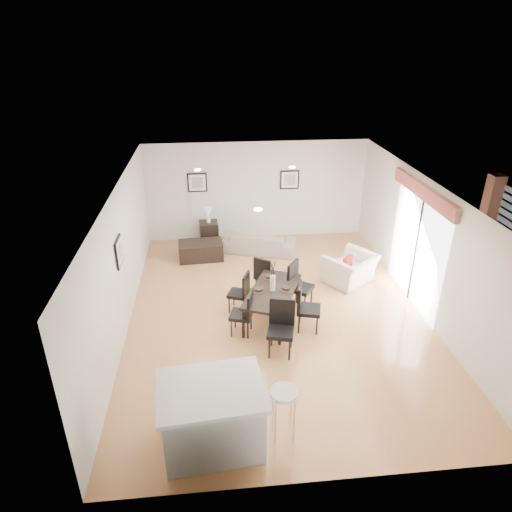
{
  "coord_description": "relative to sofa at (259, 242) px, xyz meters",
  "views": [
    {
      "loc": [
        -1.25,
        -7.93,
        5.25
      ],
      "look_at": [
        -0.39,
        0.4,
        1.14
      ],
      "focal_mm": 32.0,
      "sensor_mm": 36.0,
      "label": 1
    }
  ],
  "objects": [
    {
      "name": "ground",
      "position": [
        0.04,
        -2.97,
        -0.27
      ],
      "size": [
        8.0,
        8.0,
        0.0
      ],
      "primitive_type": "plane",
      "color": "tan",
      "rests_on": "ground"
    },
    {
      "name": "wall_back",
      "position": [
        0.04,
        1.03,
        1.08
      ],
      "size": [
        6.0,
        0.04,
        2.7
      ],
      "primitive_type": "cube",
      "color": "beige",
      "rests_on": "ground"
    },
    {
      "name": "wall_front",
      "position": [
        0.04,
        -6.97,
        1.08
      ],
      "size": [
        6.0,
        0.04,
        2.7
      ],
      "primitive_type": "cube",
      "color": "beige",
      "rests_on": "ground"
    },
    {
      "name": "wall_left",
      "position": [
        -2.96,
        -2.97,
        1.08
      ],
      "size": [
        0.04,
        8.0,
        2.7
      ],
      "primitive_type": "cube",
      "color": "beige",
      "rests_on": "ground"
    },
    {
      "name": "wall_right",
      "position": [
        3.04,
        -2.97,
        1.08
      ],
      "size": [
        0.04,
        8.0,
        2.7
      ],
      "primitive_type": "cube",
      "color": "beige",
      "rests_on": "ground"
    },
    {
      "name": "ceiling",
      "position": [
        0.04,
        -2.97,
        2.43
      ],
      "size": [
        6.0,
        8.0,
        0.02
      ],
      "primitive_type": "cube",
      "color": "white",
      "rests_on": "wall_back"
    },
    {
      "name": "sofa",
      "position": [
        0.0,
        0.0,
        0.0
      ],
      "size": [
        1.99,
        1.28,
        0.54
      ],
      "primitive_type": "imported",
      "rotation": [
        0.0,
        0.0,
        2.82
      ],
      "color": "gray",
      "rests_on": "ground"
    },
    {
      "name": "armchair",
      "position": [
        1.91,
        -1.85,
        0.08
      ],
      "size": [
        1.42,
        1.39,
        0.69
      ],
      "primitive_type": "imported",
      "rotation": [
        0.0,
        0.0,
        3.78
      ],
      "color": "beige",
      "rests_on": "ground"
    },
    {
      "name": "courtyard_plant_b",
      "position": [
        5.62,
        -1.89,
        0.05
      ],
      "size": [
        0.43,
        0.43,
        0.65
      ],
      "primitive_type": "imported",
      "rotation": [
        0.0,
        0.0,
        0.22
      ],
      "color": "#345D28",
      "rests_on": "ground"
    },
    {
      "name": "dining_table",
      "position": [
        -0.08,
        -3.19,
        0.34
      ],
      "size": [
        1.4,
        1.83,
        0.68
      ],
      "rotation": [
        0.0,
        0.0,
        -0.41
      ],
      "color": "black",
      "rests_on": "ground"
    },
    {
      "name": "dining_chair_wnear",
      "position": [
        -0.66,
        -3.63,
        0.24
      ],
      "size": [
        0.51,
        0.51,
        0.91
      ],
      "rotation": [
        0.0,
        0.0,
        -1.86
      ],
      "color": "black",
      "rests_on": "ground"
    },
    {
      "name": "dining_chair_wfar",
      "position": [
        -0.67,
        -2.81,
        0.22
      ],
      "size": [
        0.51,
        0.51,
        0.87
      ],
      "rotation": [
        0.0,
        0.0,
        -1.95
      ],
      "color": "black",
      "rests_on": "ground"
    },
    {
      "name": "dining_chair_enear",
      "position": [
        0.49,
        -3.58,
        0.28
      ],
      "size": [
        0.54,
        0.54,
        0.98
      ],
      "rotation": [
        0.0,
        0.0,
        1.32
      ],
      "color": "black",
      "rests_on": "ground"
    },
    {
      "name": "dining_chair_efar",
      "position": [
        0.5,
        -2.73,
        0.29
      ],
      "size": [
        0.63,
        0.63,
        1.01
      ],
      "rotation": [
        0.0,
        0.0,
        0.96
      ],
      "color": "black",
      "rests_on": "ground"
    },
    {
      "name": "dining_chair_head",
      "position": [
        -0.06,
        -4.2,
        0.3
      ],
      "size": [
        0.56,
        0.56,
        1.03
      ],
      "rotation": [
        0.0,
        0.0,
        -0.25
      ],
      "color": "black",
      "rests_on": "ground"
    },
    {
      "name": "dining_chair_foot",
      "position": [
        -0.13,
        -2.17,
        0.23
      ],
      "size": [
        0.56,
        0.56,
        0.9
      ],
      "rotation": [
        0.0,
        0.0,
        2.55
      ],
      "color": "black",
      "rests_on": "ground"
    },
    {
      "name": "vase",
      "position": [
        -0.08,
        -3.19,
        0.68
      ],
      "size": [
        0.86,
        1.31,
        0.67
      ],
      "color": "white",
      "rests_on": "dining_table"
    },
    {
      "name": "coffee_table",
      "position": [
        -1.53,
        -0.24,
        -0.05
      ],
      "size": [
        1.15,
        0.73,
        0.44
      ],
      "primitive_type": "cube",
      "rotation": [
        0.0,
        0.0,
        0.06
      ],
      "color": "black",
      "rests_on": "ground"
    },
    {
      "name": "side_table",
      "position": [
        -1.31,
        0.61,
        0.05
      ],
      "size": [
        0.52,
        0.52,
        0.65
      ],
      "primitive_type": "cube",
      "rotation": [
        0.0,
        0.0,
        0.07
      ],
      "color": "black",
      "rests_on": "ground"
    },
    {
      "name": "table_lamp",
      "position": [
        -1.31,
        0.61,
        0.65
      ],
      "size": [
        0.22,
        0.22,
        0.41
      ],
      "color": "white",
      "rests_on": "side_table"
    },
    {
      "name": "cushion",
      "position": [
        1.81,
        -1.95,
        0.28
      ],
      "size": [
        0.29,
        0.3,
        0.31
      ],
      "primitive_type": "cube",
      "rotation": [
        0.0,
        0.0,
        3.95
      ],
      "color": "#9F1814",
      "rests_on": "armchair"
    },
    {
      "name": "kitchen_island",
      "position": [
        -1.33,
        -6.2,
        0.24
      ],
      "size": [
        1.53,
        1.23,
        1.0
      ],
      "rotation": [
        0.0,
        0.0,
        0.09
      ],
      "color": "#BDBDBF",
      "rests_on": "ground"
    },
    {
      "name": "bar_stool",
      "position": [
        -0.34,
        -6.2,
        0.47
      ],
      "size": [
        0.39,
        0.39,
        0.86
      ],
      "color": "white",
      "rests_on": "ground"
    },
    {
      "name": "framed_print_back_left",
      "position": [
        -1.56,
        1.0,
        1.38
      ],
      "size": [
        0.52,
        0.04,
        0.52
      ],
      "color": "black",
      "rests_on": "wall_back"
    },
    {
      "name": "framed_print_back_right",
      "position": [
        0.94,
        1.0,
        1.38
      ],
      "size": [
        0.52,
        0.04,
        0.52
      ],
      "color": "black",
      "rests_on": "wall_back"
    },
    {
      "name": "framed_print_left_wall",
      "position": [
        -2.93,
        -3.17,
        1.38
      ],
      "size": [
        0.04,
        0.52,
        0.52
      ],
      "rotation": [
        0.0,
        0.0,
        1.57
      ],
      "color": "black",
      "rests_on": "wall_left"
    },
    {
      "name": "sliding_door",
      "position": [
        2.99,
        -2.67,
        1.39
      ],
      "size": [
        0.12,
        2.7,
        2.57
      ],
      "color": "white",
      "rests_on": "wall_right"
    }
  ]
}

